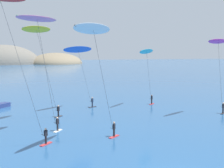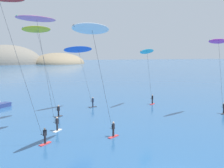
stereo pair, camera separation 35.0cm
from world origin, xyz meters
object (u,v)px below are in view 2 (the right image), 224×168
at_px(kitesurfer_yellow, 39,37).
at_px(kitesurfer_blue, 79,53).
at_px(kitesurfer_cyan, 148,56).
at_px(kitesurfer_red, 3,10).
at_px(kitesurfer_magenta, 219,48).
at_px(kitesurfer_pink, 39,29).
at_px(kitesurfer_white, 94,37).

distance_m(kitesurfer_yellow, kitesurfer_blue, 8.92).
distance_m(kitesurfer_cyan, kitesurfer_blue, 11.38).
bearing_deg(kitesurfer_red, kitesurfer_cyan, 40.66).
relative_size(kitesurfer_magenta, kitesurfer_cyan, 1.14).
xyz_separation_m(kitesurfer_magenta, kitesurfer_pink, (-24.68, -3.15, 1.96)).
distance_m(kitesurfer_red, kitesurfer_blue, 20.60).
bearing_deg(kitesurfer_white, kitesurfer_pink, 130.78).
height_order(kitesurfer_white, kitesurfer_magenta, kitesurfer_white).
height_order(kitesurfer_yellow, kitesurfer_pink, kitesurfer_pink).
relative_size(kitesurfer_magenta, kitesurfer_yellow, 0.88).
xyz_separation_m(kitesurfer_white, kitesurfer_red, (-7.83, 0.28, 2.16)).
distance_m(kitesurfer_magenta, kitesurfer_pink, 24.96).
height_order(kitesurfer_blue, kitesurfer_pink, kitesurfer_pink).
relative_size(kitesurfer_red, kitesurfer_magenta, 1.29).
xyz_separation_m(kitesurfer_red, kitesurfer_yellow, (3.06, 11.98, -1.62)).
xyz_separation_m(kitesurfer_white, kitesurfer_pink, (-4.85, 5.62, 1.08)).
bearing_deg(kitesurfer_cyan, kitesurfer_red, -139.34).
xyz_separation_m(kitesurfer_white, kitesurfer_yellow, (-4.77, 12.26, 0.54)).
bearing_deg(kitesurfer_blue, kitesurfer_yellow, -135.75).
relative_size(kitesurfer_cyan, kitesurfer_pink, 0.75).
xyz_separation_m(kitesurfer_white, kitesurfer_magenta, (19.83, 8.77, -0.88)).
relative_size(kitesurfer_white, kitesurfer_blue, 1.16).
bearing_deg(kitesurfer_cyan, kitesurfer_magenta, -52.67).
bearing_deg(kitesurfer_pink, kitesurfer_blue, 63.67).
bearing_deg(kitesurfer_white, kitesurfer_blue, 85.53).
height_order(kitesurfer_red, kitesurfer_yellow, kitesurfer_red).
distance_m(kitesurfer_cyan, kitesurfer_pink, 21.78).
height_order(kitesurfer_white, kitesurfer_blue, kitesurfer_white).
bearing_deg(kitesurfer_cyan, kitesurfer_yellow, -161.92).
bearing_deg(kitesurfer_cyan, kitesurfer_white, -125.41).
xyz_separation_m(kitesurfer_red, kitesurfer_pink, (2.98, 5.34, -1.08)).
bearing_deg(kitesurfer_white, kitesurfer_yellow, 111.26).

